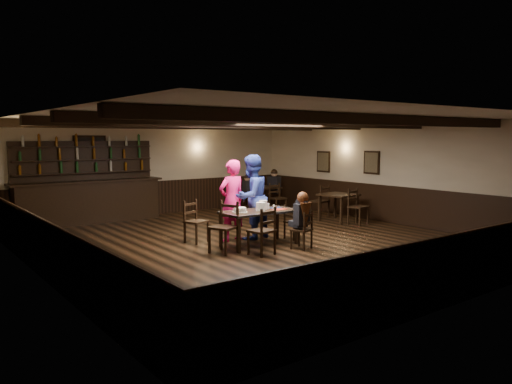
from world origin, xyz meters
TOP-DOWN VIEW (x-y plane):
  - ground at (0.00, 0.00)m, footprint 10.00×10.00m
  - room_shell at (0.01, 0.04)m, footprint 9.02×10.02m
  - dining_table at (-0.13, -0.34)m, footprint 1.64×0.85m
  - chair_near_left at (-0.60, -1.13)m, footprint 0.50×0.48m
  - chair_near_right at (0.39, -1.20)m, footprint 0.46×0.45m
  - chair_end_left at (-1.03, -0.44)m, footprint 0.59×0.60m
  - chair_end_right at (0.84, -0.29)m, footprint 0.36×0.37m
  - chair_far_pushed at (-1.07, 0.81)m, footprint 0.53×0.52m
  - woman_pink at (-0.32, 0.40)m, footprint 0.68×0.46m
  - man_blue at (0.16, 0.32)m, footprint 1.07×0.92m
  - seated_person at (0.37, -1.15)m, footprint 0.31×0.46m
  - cake at (-0.59, -0.29)m, footprint 0.32×0.32m
  - plate_stack_a at (-0.13, -0.40)m, footprint 0.19×0.19m
  - plate_stack_b at (0.03, -0.28)m, footprint 0.17×0.17m
  - tea_light at (-0.12, -0.29)m, footprint 0.05×0.05m
  - salt_shaker at (0.22, -0.41)m, footprint 0.04×0.04m
  - pepper_shaker at (0.29, -0.41)m, footprint 0.03×0.03m
  - drink_glass at (0.15, -0.28)m, footprint 0.08×0.08m
  - menu_red at (0.34, -0.44)m, footprint 0.36×0.28m
  - menu_blue at (0.42, -0.23)m, footprint 0.28×0.21m
  - bar_counter at (-2.08, 4.72)m, footprint 3.98×0.70m
  - back_table_a at (3.51, 0.83)m, footprint 1.00×1.00m
  - back_table_b at (3.09, 3.63)m, footprint 0.89×0.89m
  - bg_patron_left at (2.63, 3.88)m, footprint 0.26×0.36m
  - bg_patron_right at (3.74, 3.92)m, footprint 0.33×0.43m

SIDE VIEW (x-z plane):
  - ground at x=0.00m, z-range 0.00..0.00m
  - chair_end_right at x=0.84m, z-range 0.07..0.85m
  - chair_near_right at x=0.39m, z-range 0.07..0.86m
  - chair_far_pushed at x=-1.07m, z-range 0.08..1.00m
  - chair_near_left at x=-0.60m, z-range 0.08..1.03m
  - chair_end_left at x=-1.03m, z-range 0.09..1.12m
  - back_table_b at x=3.09m, z-range 0.28..1.03m
  - back_table_a at x=3.51m, z-range 0.28..1.03m
  - dining_table at x=-0.13m, z-range 0.30..1.05m
  - bar_counter at x=-2.08m, z-range -0.37..1.83m
  - menu_red at x=0.34m, z-range 0.75..0.76m
  - menu_blue at x=0.42m, z-range 0.75..0.76m
  - tea_light at x=-0.12m, z-range 0.75..0.81m
  - pepper_shaker at x=0.29m, z-range 0.75..0.83m
  - cake at x=-0.59m, z-range 0.75..0.85m
  - seated_person at x=0.37m, z-range 0.42..1.18m
  - salt_shaker at x=0.22m, z-range 0.75..0.86m
  - bg_patron_left at x=2.63m, z-range 0.46..1.15m
  - drink_glass at x=0.15m, z-range 0.75..0.88m
  - plate_stack_a at x=-0.13m, z-range 0.75..0.94m
  - plate_stack_b at x=0.03m, z-range 0.75..0.95m
  - bg_patron_right at x=3.74m, z-range 0.47..1.27m
  - woman_pink at x=-0.32m, z-range 0.00..1.81m
  - man_blue at x=0.16m, z-range 0.00..1.91m
  - room_shell at x=0.01m, z-range 0.39..3.10m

